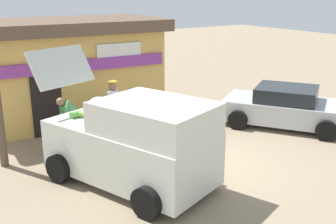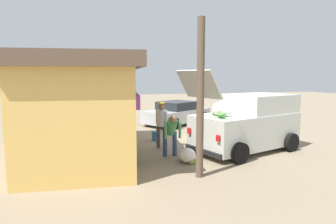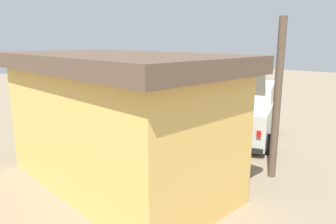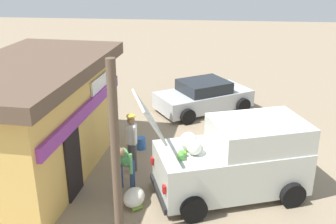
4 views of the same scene
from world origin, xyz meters
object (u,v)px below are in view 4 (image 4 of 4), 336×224
delivery_van (236,159)px  paint_bucket (141,143)px  parked_sedan (204,96)px  customer_bending (124,162)px  unloaded_banana_pile (134,197)px  vendor_standing (132,138)px  storefront_bar (36,118)px

delivery_van → paint_bucket: size_ratio=11.74×
parked_sedan → customer_bending: size_ratio=2.88×
parked_sedan → unloaded_banana_pile: 7.31m
unloaded_banana_pile → paint_bucket: size_ratio=2.13×
delivery_van → unloaded_banana_pile: (-0.92, 2.64, -0.80)m
customer_bending → paint_bucket: customer_bending is taller
vendor_standing → unloaded_banana_pile: size_ratio=2.01×
parked_sedan → vendor_standing: 5.62m
unloaded_banana_pile → paint_bucket: unloaded_banana_pile is taller
parked_sedan → unloaded_banana_pile: bearing=166.8°
delivery_van → paint_bucket: bearing=52.3°
parked_sedan → customer_bending: customer_bending is taller
customer_bending → paint_bucket: size_ratio=3.64×
storefront_bar → delivery_van: 5.85m
parked_sedan → customer_bending: (-6.50, 2.03, 0.29)m
storefront_bar → paint_bucket: (1.73, -2.77, -1.52)m
delivery_van → paint_bucket: 3.88m
customer_bending → delivery_van: bearing=-84.2°
delivery_van → vendor_standing: delivery_van is taller
storefront_bar → parked_sedan: (5.61, -4.80, -1.11)m
storefront_bar → delivery_van: (-0.59, -5.77, -0.71)m
vendor_standing → customer_bending: vendor_standing is taller
parked_sedan → unloaded_banana_pile: parked_sedan is taller
delivery_van → customer_bending: 3.03m
storefront_bar → paint_bucket: storefront_bar is taller
storefront_bar → delivery_van: size_ratio=1.40×
parked_sedan → vendor_standing: vendor_standing is taller
paint_bucket → parked_sedan: bearing=-27.7°
vendor_standing → storefront_bar: bearing=98.3°
parked_sedan → customer_bending: 6.82m
delivery_van → unloaded_banana_pile: 2.90m
delivery_van → parked_sedan: size_ratio=1.12×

